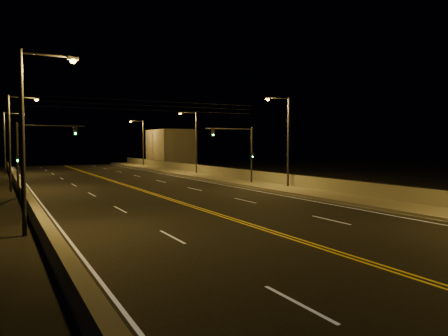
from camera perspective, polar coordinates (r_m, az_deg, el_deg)
name	(u,v)px	position (r m, az deg, el deg)	size (l,w,h in m)	color
road	(184,204)	(29.81, -5.21, -4.69)	(18.00, 120.00, 0.02)	black
sidewalk	(310,193)	(35.31, 11.23, -3.28)	(3.60, 120.00, 0.30)	gray
curb	(291,196)	(34.19, 8.78, -3.59)	(0.14, 120.00, 0.15)	gray
parapet_wall	(327,184)	(36.30, 13.27, -2.10)	(0.30, 120.00, 1.00)	gray
jersey_barrier	(32,207)	(27.60, -23.82, -4.72)	(0.45, 120.00, 0.84)	gray
distant_building_right	(170,148)	(78.73, -7.01, 2.59)	(6.00, 10.00, 6.58)	gray
parapet_rail	(327,178)	(36.26, 13.28, -1.26)	(0.06, 0.06, 120.00)	black
lane_markings	(185,204)	(29.74, -5.16, -4.69)	(17.32, 116.00, 0.00)	silver
streetlight_1	(285,136)	(39.03, 8.03, 4.21)	(2.55, 0.28, 8.23)	#2D2D33
streetlight_2	(194,138)	(56.56, -3.93, 3.91)	(2.55, 0.28, 8.23)	#2D2D33
streetlight_3	(142,140)	(78.05, -10.72, 3.67)	(2.55, 0.28, 8.23)	#2D2D33
streetlight_4	(30,128)	(21.22, -24.06, 4.83)	(2.55, 0.28, 8.23)	#2D2D33
streetlight_5	(13,135)	(41.41, -25.83, 3.86)	(2.55, 0.28, 8.23)	#2D2D33
streetlight_6	(7,138)	(63.71, -26.48, 3.50)	(2.55, 0.28, 8.23)	#2D2D33
traffic_signal_right	(242,148)	(42.34, 2.42, 2.59)	(5.11, 0.31, 5.71)	#2D2D33
traffic_signal_left	(32,149)	(36.73, -23.77, 2.23)	(5.11, 0.31, 5.71)	#2D2D33
overhead_wires	(142,105)	(38.62, -10.71, 8.05)	(22.00, 0.03, 0.83)	black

